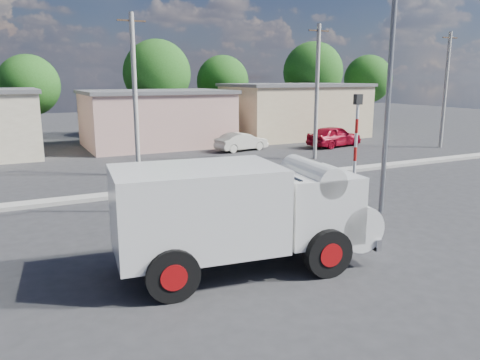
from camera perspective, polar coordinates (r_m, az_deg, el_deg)
name	(u,v)px	position (r m, az deg, el deg)	size (l,w,h in m)	color
ground_plane	(302,240)	(14.73, 7.61, -7.25)	(120.00, 120.00, 0.00)	#2A2A2C
median	(204,185)	(21.52, -4.39, -0.66)	(40.00, 0.80, 0.16)	#99968E
truck	(246,211)	(12.08, 0.77, -3.85)	(7.01, 3.33, 2.79)	black
bicycle	(212,209)	(16.03, -3.41, -3.60)	(0.69, 1.96, 1.03)	black
cyclist	(212,198)	(15.92, -3.43, -2.20)	(0.67, 0.44, 1.84)	silver
car_cream	(241,142)	(32.18, 0.18, 4.70)	(1.31, 3.77, 1.24)	beige
car_red	(334,136)	(34.77, 11.43, 5.26)	(1.80, 4.47, 1.52)	maroon
traffic_pole	(356,144)	(17.19, 13.93, 4.23)	(0.28, 0.18, 4.36)	red
streetlight	(386,76)	(17.44, 17.39, 11.96)	(2.34, 0.22, 9.00)	slate
building_row	(144,117)	(34.73, -11.62, 7.53)	(37.80, 7.30, 4.44)	#C6B495
tree_row	(193,77)	(42.80, -5.74, 12.37)	(51.24, 7.43, 8.42)	#38281E
utility_poles	(230,94)	(25.96, -1.19, 10.49)	(35.40, 0.24, 8.00)	#99968E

